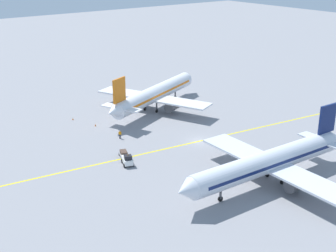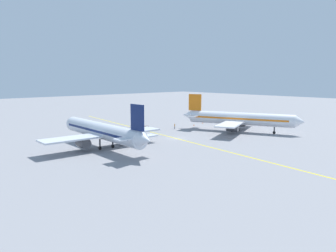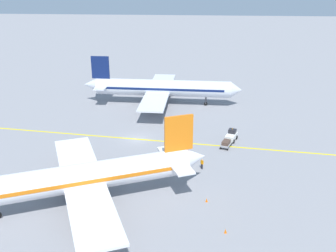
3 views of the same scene
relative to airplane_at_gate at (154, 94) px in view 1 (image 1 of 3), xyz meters
The scene contains 9 objects.
ground_plane 21.87m from the airplane_at_gate, 11.38° to the right, with size 400.00×400.00×0.00m, color gray.
apron_yellow_centreline 21.87m from the airplane_at_gate, 11.38° to the right, with size 0.40×120.00×0.01m, color yellow.
airplane_at_gate is the anchor object (origin of this frame).
airplane_adjacent_stand 41.65m from the airplane_at_gate, ahead, with size 28.14×35.48×10.60m.
baggage_tug_white 30.55m from the airplane_at_gate, 44.17° to the right, with size 3.33×2.56×2.11m.
baggage_cart_trailing 27.59m from the airplane_at_gate, 46.95° to the right, with size 2.92×2.22×1.24m.
ground_crew_worker 19.30m from the airplane_at_gate, 56.12° to the right, with size 0.43×0.45×1.68m.
traffic_cone_near_nose 19.39m from the airplane_at_gate, 104.89° to the right, with size 0.32×0.32×0.55m, color orange.
traffic_cone_mid_apron 16.82m from the airplane_at_gate, 84.71° to the right, with size 0.32×0.32×0.55m, color orange.
Camera 1 is at (63.59, -55.56, 34.63)m, focal length 50.00 mm.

